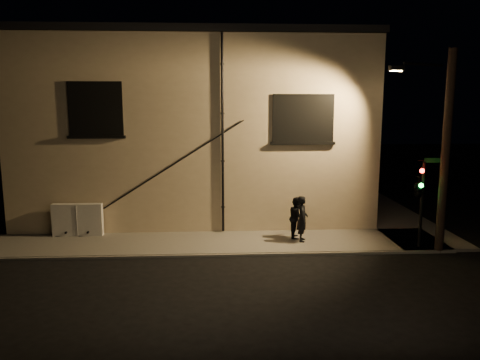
{
  "coord_description": "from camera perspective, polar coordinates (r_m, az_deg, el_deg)",
  "views": [
    {
      "loc": [
        -2.14,
        -16.69,
        5.69
      ],
      "look_at": [
        -1.13,
        1.8,
        2.57
      ],
      "focal_mm": 35.0,
      "sensor_mm": 36.0,
      "label": 1
    }
  ],
  "objects": [
    {
      "name": "pedestrian_a",
      "position": [
        18.99,
        7.6,
        -4.69
      ],
      "size": [
        0.56,
        0.75,
        1.85
      ],
      "primitive_type": "imported",
      "rotation": [
        0.0,
        0.0,
        1.38
      ],
      "color": "black",
      "rests_on": "sidewalk"
    },
    {
      "name": "sidewalk",
      "position": [
        22.08,
        5.76,
        -5.27
      ],
      "size": [
        21.0,
        16.0,
        0.12
      ],
      "color": "slate",
      "rests_on": "ground"
    },
    {
      "name": "pedestrian_b",
      "position": [
        19.44,
        6.96,
        -4.56
      ],
      "size": [
        0.78,
        0.93,
        1.71
      ],
      "primitive_type": "imported",
      "rotation": [
        0.0,
        0.0,
        1.4
      ],
      "color": "black",
      "rests_on": "sidewalk"
    },
    {
      "name": "traffic_signal",
      "position": [
        18.94,
        20.96,
        -0.93
      ],
      "size": [
        1.23,
        2.03,
        3.46
      ],
      "color": "black",
      "rests_on": "sidewalk"
    },
    {
      "name": "ground",
      "position": [
        17.76,
        4.01,
        -9.15
      ],
      "size": [
        90.0,
        90.0,
        0.0
      ],
      "primitive_type": "plane",
      "color": "black"
    },
    {
      "name": "building",
      "position": [
        25.73,
        -5.07,
        6.66
      ],
      "size": [
        16.2,
        12.23,
        8.8
      ],
      "color": "beige",
      "rests_on": "ground"
    },
    {
      "name": "streetlamp_pole",
      "position": [
        18.86,
        23.52,
        3.59
      ],
      "size": [
        2.03,
        1.4,
        7.57
      ],
      "color": "black",
      "rests_on": "ground"
    },
    {
      "name": "utility_cabinet",
      "position": [
        20.81,
        -19.17,
        -4.58
      ],
      "size": [
        2.06,
        0.35,
        1.35
      ],
      "primitive_type": "cube",
      "color": "silver",
      "rests_on": "sidewalk"
    }
  ]
}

